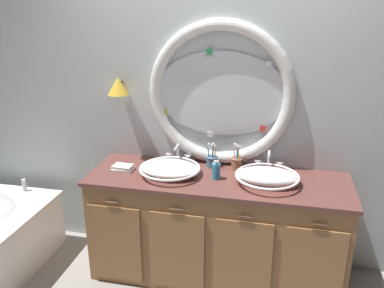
{
  "coord_description": "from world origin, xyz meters",
  "views": [
    {
      "loc": [
        0.52,
        -2.51,
        2.12
      ],
      "look_at": [
        -0.1,
        0.25,
        1.11
      ],
      "focal_mm": 37.71,
      "sensor_mm": 36.0,
      "label": 1
    }
  ],
  "objects_px": {
    "sink_basin_right": "(267,176)",
    "soap_dispenser": "(216,171)",
    "toothbrush_holder_right": "(237,163)",
    "sink_basin_left": "(170,168)",
    "folded_hand_towel": "(123,168)",
    "toothbrush_holder_left": "(212,161)"
  },
  "relations": [
    {
      "from": "sink_basin_right",
      "to": "soap_dispenser",
      "type": "xyz_separation_m",
      "value": [
        -0.38,
        0.0,
        0.01
      ]
    },
    {
      "from": "soap_dispenser",
      "to": "folded_hand_towel",
      "type": "relative_size",
      "value": 0.93
    },
    {
      "from": "toothbrush_holder_left",
      "to": "folded_hand_towel",
      "type": "distance_m",
      "value": 0.71
    },
    {
      "from": "folded_hand_towel",
      "to": "sink_basin_right",
      "type": "bearing_deg",
      "value": 0.2
    },
    {
      "from": "soap_dispenser",
      "to": "toothbrush_holder_right",
      "type": "bearing_deg",
      "value": 58.97
    },
    {
      "from": "toothbrush_holder_right",
      "to": "soap_dispenser",
      "type": "xyz_separation_m",
      "value": [
        -0.13,
        -0.21,
        0.01
      ]
    },
    {
      "from": "sink_basin_left",
      "to": "soap_dispenser",
      "type": "relative_size",
      "value": 3.1
    },
    {
      "from": "sink_basin_right",
      "to": "toothbrush_holder_right",
      "type": "relative_size",
      "value": 2.18
    },
    {
      "from": "toothbrush_holder_left",
      "to": "sink_basin_right",
      "type": "bearing_deg",
      "value": -26.61
    },
    {
      "from": "sink_basin_left",
      "to": "soap_dispenser",
      "type": "height_order",
      "value": "soap_dispenser"
    },
    {
      "from": "sink_basin_right",
      "to": "soap_dispenser",
      "type": "height_order",
      "value": "soap_dispenser"
    },
    {
      "from": "sink_basin_left",
      "to": "toothbrush_holder_right",
      "type": "height_order",
      "value": "toothbrush_holder_right"
    },
    {
      "from": "sink_basin_right",
      "to": "toothbrush_holder_left",
      "type": "relative_size",
      "value": 2.35
    },
    {
      "from": "soap_dispenser",
      "to": "folded_hand_towel",
      "type": "distance_m",
      "value": 0.74
    },
    {
      "from": "sink_basin_left",
      "to": "soap_dispenser",
      "type": "bearing_deg",
      "value": 0.75
    },
    {
      "from": "sink_basin_left",
      "to": "toothbrush_holder_right",
      "type": "xyz_separation_m",
      "value": [
        0.49,
        0.22,
        0.0
      ]
    },
    {
      "from": "sink_basin_right",
      "to": "folded_hand_towel",
      "type": "relative_size",
      "value": 2.87
    },
    {
      "from": "sink_basin_left",
      "to": "folded_hand_towel",
      "type": "bearing_deg",
      "value": -179.43
    },
    {
      "from": "folded_hand_towel",
      "to": "toothbrush_holder_right",
      "type": "bearing_deg",
      "value": 14.41
    },
    {
      "from": "toothbrush_holder_left",
      "to": "soap_dispenser",
      "type": "bearing_deg",
      "value": -72.39
    },
    {
      "from": "toothbrush_holder_left",
      "to": "toothbrush_holder_right",
      "type": "height_order",
      "value": "toothbrush_holder_right"
    },
    {
      "from": "sink_basin_right",
      "to": "folded_hand_towel",
      "type": "distance_m",
      "value": 1.11
    }
  ]
}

